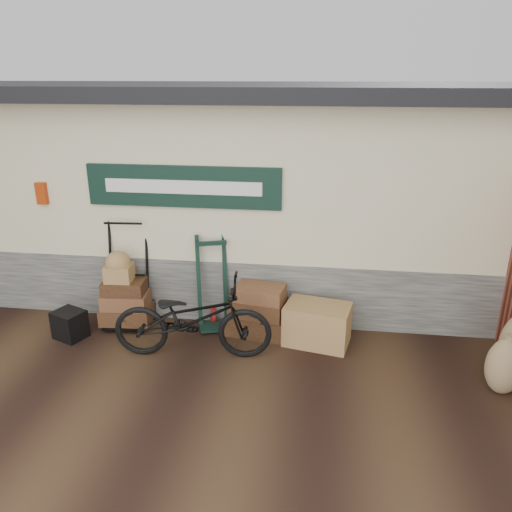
{
  "coord_description": "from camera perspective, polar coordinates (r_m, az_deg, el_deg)",
  "views": [
    {
      "loc": [
        1.52,
        -5.29,
        3.35
      ],
      "look_at": [
        0.68,
        0.9,
        1.05
      ],
      "focal_mm": 35.0,
      "sensor_mm": 36.0,
      "label": 1
    }
  ],
  "objects": [
    {
      "name": "suitcase_stack",
      "position": [
        6.78,
        0.19,
        -6.08
      ],
      "size": [
        0.86,
        0.62,
        0.7
      ],
      "primitive_type": null,
      "rotation": [
        0.0,
        0.0,
        -0.16
      ],
      "color": "#361C11",
      "rests_on": "ground"
    },
    {
      "name": "black_trunk",
      "position": [
        7.17,
        -20.51,
        -7.34
      ],
      "size": [
        0.48,
        0.45,
        0.38
      ],
      "primitive_type": "cube",
      "rotation": [
        0.0,
        0.0,
        -0.39
      ],
      "color": "black",
      "rests_on": "ground"
    },
    {
      "name": "bicycle",
      "position": [
        6.2,
        -7.3,
        -6.63
      ],
      "size": [
        0.86,
        2.01,
        1.14
      ],
      "primitive_type": "imported",
      "rotation": [
        0.0,
        0.0,
        1.66
      ],
      "color": "black",
      "rests_on": "ground"
    },
    {
      "name": "wicker_hamper",
      "position": [
        6.62,
        7.01,
        -7.74
      ],
      "size": [
        0.91,
        0.69,
        0.54
      ],
      "primitive_type": "cube",
      "rotation": [
        0.0,
        0.0,
        -0.2
      ],
      "color": "olive",
      "rests_on": "ground"
    },
    {
      "name": "station_building",
      "position": [
        8.35,
        -2.95,
        8.17
      ],
      "size": [
        14.4,
        4.1,
        3.2
      ],
      "color": "#4C4C47",
      "rests_on": "ground"
    },
    {
      "name": "green_barrow",
      "position": [
        6.86,
        -5.01,
        -3.06
      ],
      "size": [
        0.57,
        0.52,
        1.3
      ],
      "primitive_type": null,
      "rotation": [
        0.0,
        0.0,
        0.31
      ],
      "color": "black",
      "rests_on": "ground"
    },
    {
      "name": "porter_trolley",
      "position": [
        7.14,
        -14.53,
        -1.16
      ],
      "size": [
        0.88,
        0.68,
        1.66
      ],
      "primitive_type": null,
      "rotation": [
        0.0,
        0.0,
        0.08
      ],
      "color": "black",
      "rests_on": "ground"
    },
    {
      "name": "ground",
      "position": [
        6.44,
        -7.19,
        -11.33
      ],
      "size": [
        80.0,
        80.0,
        0.0
      ],
      "primitive_type": "plane",
      "color": "black",
      "rests_on": "ground"
    },
    {
      "name": "burlap_sack_right",
      "position": [
        6.22,
        26.58,
        -11.2
      ],
      "size": [
        0.46,
        0.4,
        0.67
      ],
      "primitive_type": "ellipsoid",
      "rotation": [
        0.0,
        0.0,
        0.11
      ],
      "color": "#90744D",
      "rests_on": "ground"
    }
  ]
}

